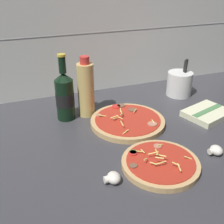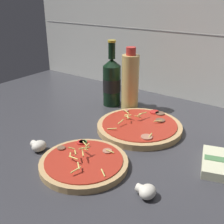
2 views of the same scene
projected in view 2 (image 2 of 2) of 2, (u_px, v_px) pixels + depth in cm
name	position (u px, v px, depth cm)	size (l,w,h in cm)	color
counter_slab	(118.00, 142.00, 89.13)	(160.00, 90.00, 2.50)	#38383D
tile_backsplash	(184.00, 33.00, 111.52)	(160.00, 1.13, 60.00)	silver
pizza_near	(84.00, 163.00, 74.22)	(23.50, 23.50, 5.07)	tan
pizza_far	(139.00, 127.00, 93.69)	(28.24, 28.24, 4.54)	tan
beer_bottle	(112.00, 82.00, 111.05)	(7.13, 7.13, 25.88)	black
oil_bottle	(130.00, 82.00, 106.06)	(6.55, 6.55, 24.17)	#D6B766
mushroom_left	(38.00, 146.00, 81.21)	(4.70, 4.48, 3.14)	white
mushroom_right	(147.00, 191.00, 62.83)	(4.64, 4.42, 3.09)	white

